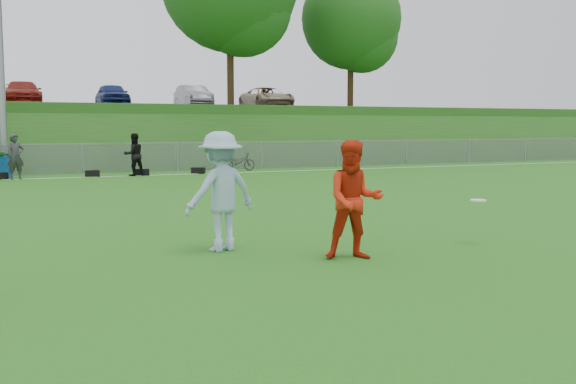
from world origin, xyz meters
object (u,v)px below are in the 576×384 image
player_red_center (354,200)px  player_blue (221,191)px  bicycle (239,162)px  frisbee (478,200)px  recycling_bin (5,166)px

player_red_center → player_blue: bearing=158.9°
bicycle → frisbee: bearing=173.1°
frisbee → recycling_bin: recycling_bin is taller
player_red_center → frisbee: player_red_center is taller
frisbee → recycling_bin: bearing=112.1°
player_blue → bicycle: (6.25, 17.19, -0.56)m
player_blue → recycling_bin: (-3.27, 17.19, -0.52)m
recycling_bin → bicycle: 9.52m
player_red_center → recycling_bin: 19.25m
player_blue → frisbee: bearing=149.2°
frisbee → player_blue: bearing=164.5°
player_blue → frisbee: 4.34m
player_red_center → frisbee: bearing=25.6°
player_red_center → player_blue: (-1.64, 1.42, 0.06)m
recycling_bin → bicycle: recycling_bin is taller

